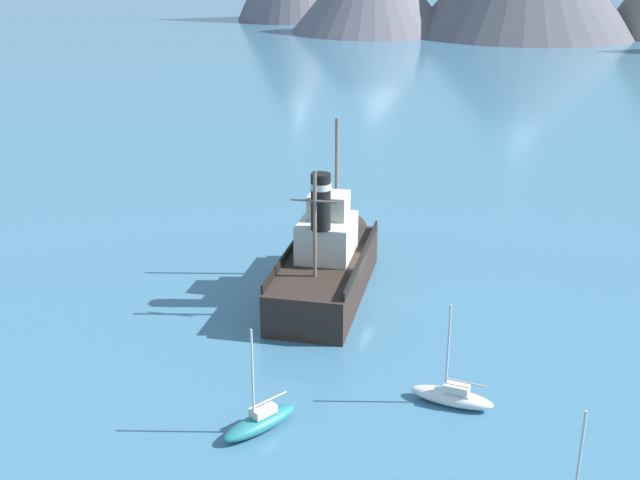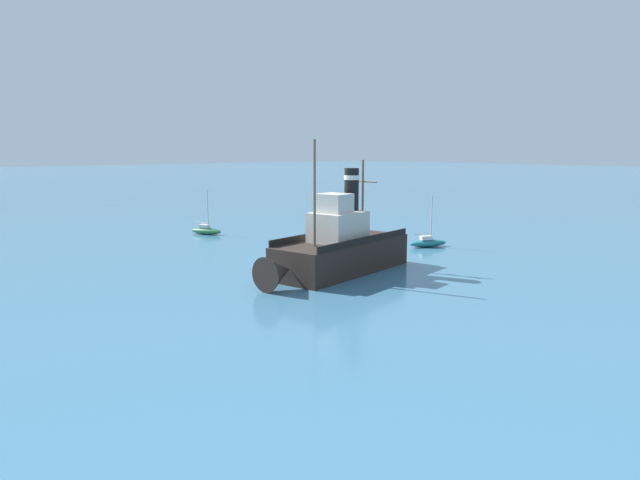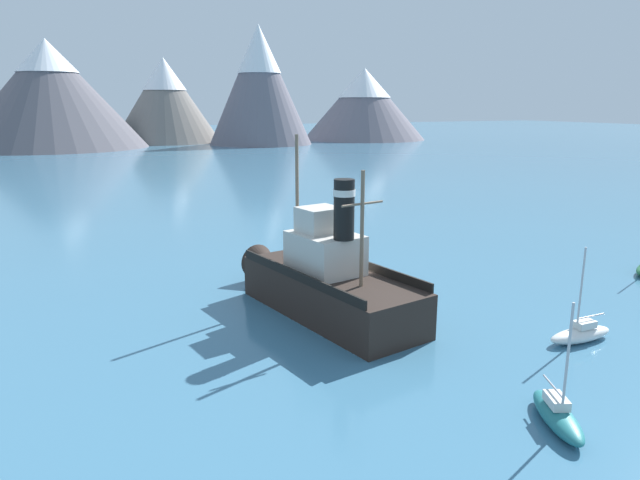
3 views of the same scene
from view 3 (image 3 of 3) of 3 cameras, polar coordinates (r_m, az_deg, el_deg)
The scene contains 5 objects.
ground_plane at distance 33.43m, azimuth 3.01°, elevation -6.85°, with size 600.00×600.00×0.00m, color teal.
mountain_ridge at distance 173.54m, azimuth -19.40°, elevation 13.51°, with size 190.41×54.60×33.85m.
old_tugboat at distance 32.35m, azimuth 0.38°, elevation -4.10°, with size 6.63×14.78×9.90m.
sailboat_teal at distance 23.67m, azimuth 22.65°, elevation -15.79°, with size 2.53×3.92×4.90m.
sailboat_white at distance 31.64m, azimuth 24.62°, elevation -8.49°, with size 3.80×1.11×4.90m.
Camera 3 is at (-14.42, -27.84, 11.58)m, focal length 32.00 mm.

